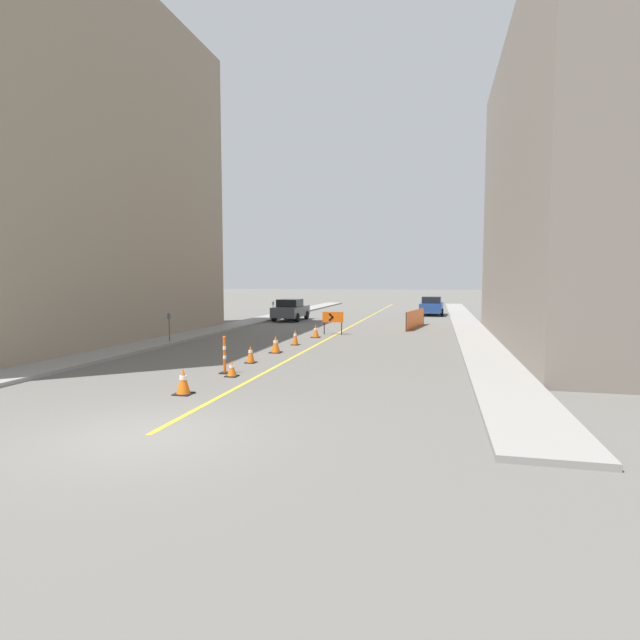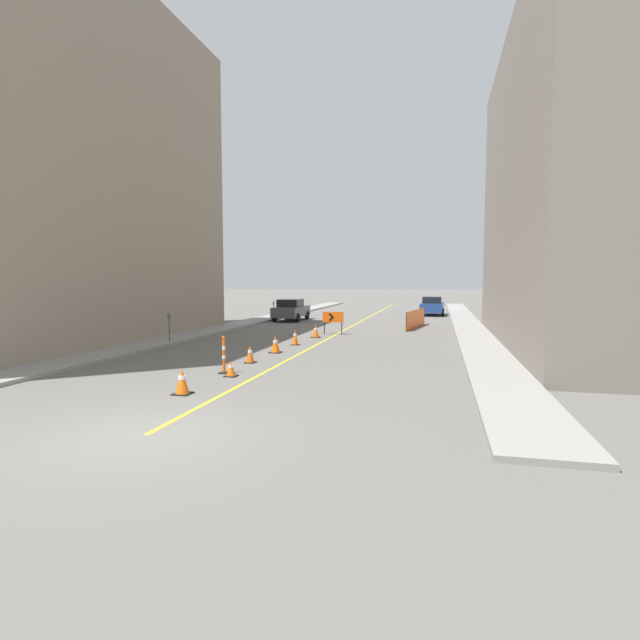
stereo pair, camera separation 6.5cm
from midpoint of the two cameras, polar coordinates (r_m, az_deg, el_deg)
The scene contains 19 objects.
ground_plane at distance 10.47m, azimuth -19.06°, elevation -12.31°, with size 300.00×300.00×0.00m, color #605E59.
lane_stripe at distance 35.87m, azimuth 4.65°, elevation -0.20°, with size 0.12×53.82×0.01m.
sidewalk_left at distance 37.68m, azimuth -6.43°, elevation 0.11°, with size 1.87×53.82×0.13m.
sidewalk_right at distance 35.50m, azimuth 16.43°, elevation -0.32°, with size 1.87×53.82×0.13m.
building_facade_left at distance 26.97m, azimuth -26.31°, elevation 15.72°, with size 6.00×19.86×16.83m.
building_facade_right at distance 25.45m, azimuth 27.25°, elevation 13.40°, with size 6.00×20.12×14.22m.
traffic_cone_nearest at distance 13.66m, azimuth -15.35°, elevation -6.77°, with size 0.46×0.46×0.69m.
traffic_cone_second at distance 15.82m, azimuth -10.02°, elevation -5.52°, with size 0.37×0.37×0.48m.
traffic_cone_third at distance 18.26m, azimuth -7.90°, elevation -3.88°, with size 0.37×0.37×0.65m.
traffic_cone_fourth at distance 20.66m, azimuth -5.03°, elevation -2.78°, with size 0.47×0.47×0.71m.
traffic_cone_fifth at distance 23.04m, azimuth -2.78°, elevation -1.97°, with size 0.35×0.35×0.74m.
traffic_cone_farthest at distance 25.98m, azimuth -0.42°, elevation -1.29°, with size 0.45×0.45×0.67m.
delineator_post_front at distance 16.32m, azimuth -10.82°, elevation -4.20°, with size 0.29×0.29×1.22m.
arrow_barricade_primary at distance 27.41m, azimuth 1.56°, elevation 0.21°, with size 1.15×0.15×1.25m.
safety_mesh_fence at distance 31.91m, azimuth 10.95°, elevation 0.15°, with size 0.91×5.28×1.13m.
parked_car_curb_near at distance 36.88m, azimuth -3.28°, elevation 1.18°, with size 1.93×4.31×1.59m.
parked_car_curb_mid at distance 43.45m, azimuth 12.75°, elevation 1.59°, with size 1.98×4.37×1.59m.
parking_meter_near_curb at distance 24.26m, azimuth -16.79°, elevation -0.13°, with size 0.12×0.11×1.35m.
parking_meter_far_curb at distance 38.05m, azimuth -5.28°, elevation 1.61°, with size 0.12×0.11×1.26m.
Camera 2 is at (5.47, -8.41, 3.00)m, focal length 28.00 mm.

